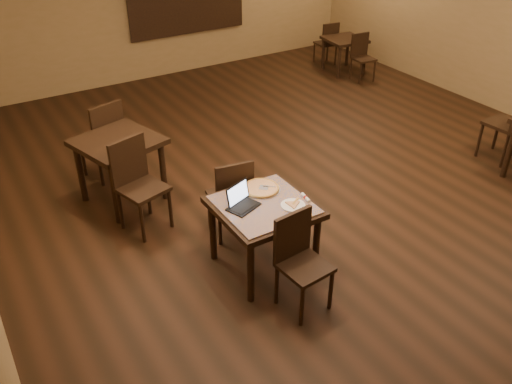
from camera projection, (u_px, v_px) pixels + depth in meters
ground at (325, 187)px, 6.99m from camera, size 10.00×10.00×0.00m
tiled_table at (264, 213)px, 5.32m from camera, size 0.92×0.92×0.76m
chair_main_near at (299, 256)px, 4.93m from camera, size 0.45×0.45×0.96m
chair_main_far at (232, 194)px, 5.81m from camera, size 0.48×0.48×0.97m
laptop at (241, 200)px, 5.21m from camera, size 0.36×0.33×0.21m
plate at (293, 205)px, 5.23m from camera, size 0.24×0.24×0.01m
pizza_slice at (293, 204)px, 5.22m from camera, size 0.23×0.23×0.02m
pizza_pan at (261, 189)px, 5.49m from camera, size 0.40×0.40×0.01m
pizza_whole at (261, 188)px, 5.48m from camera, size 0.37×0.37×0.03m
spatula at (264, 188)px, 5.47m from camera, size 0.22×0.22×0.01m
napkin_roll at (306, 197)px, 5.33m from camera, size 0.06×0.15×0.04m
other_table_a at (344, 44)px, 10.43m from camera, size 0.78×0.78×0.66m
other_table_a_chair_near at (362, 54)px, 10.11m from camera, size 0.41×0.41×0.85m
other_table_a_chair_far at (328, 41)px, 10.82m from camera, size 0.41×0.41×0.85m
other_table_b at (119, 150)px, 6.39m from camera, size 1.09×1.09×0.82m
other_table_b_chair_near at (137, 180)px, 5.98m from camera, size 0.57×0.57×1.06m
other_table_b_chair_far at (105, 136)px, 6.90m from camera, size 0.57×0.57×1.06m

